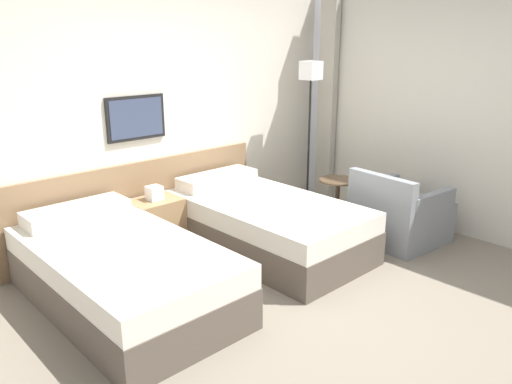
# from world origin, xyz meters

# --- Properties ---
(ground_plane) EXTENTS (16.00, 16.00, 0.00)m
(ground_plane) POSITION_xyz_m (0.00, 0.00, 0.00)
(ground_plane) COLOR slate
(wall_headboard) EXTENTS (10.00, 0.10, 2.70)m
(wall_headboard) POSITION_xyz_m (-0.02, 1.97, 1.30)
(wall_headboard) COLOR beige
(wall_headboard) RESTS_ON ground_plane
(wall_window) EXTENTS (0.21, 4.44, 2.70)m
(wall_window) POSITION_xyz_m (2.39, -0.17, 1.34)
(wall_window) COLOR white
(wall_window) RESTS_ON ground_plane
(bed_near_door) EXTENTS (1.13, 2.05, 0.65)m
(bed_near_door) POSITION_xyz_m (-1.12, 0.89, 0.27)
(bed_near_door) COLOR brown
(bed_near_door) RESTS_ON ground_plane
(bed_near_window) EXTENTS (1.13, 2.05, 0.65)m
(bed_near_window) POSITION_xyz_m (0.50, 0.89, 0.27)
(bed_near_window) COLOR brown
(bed_near_window) RESTS_ON ground_plane
(nightstand) EXTENTS (0.51, 0.39, 0.67)m
(nightstand) POSITION_xyz_m (-0.31, 1.66, 0.27)
(nightstand) COLOR #9E7A51
(nightstand) RESTS_ON ground_plane
(floor_lamp) EXTENTS (0.24, 0.24, 1.83)m
(floor_lamp) POSITION_xyz_m (1.78, 1.45, 1.48)
(floor_lamp) COLOR black
(floor_lamp) RESTS_ON ground_plane
(side_table) EXTENTS (0.41, 0.41, 0.59)m
(side_table) POSITION_xyz_m (1.47, 0.74, 0.41)
(side_table) COLOR brown
(side_table) RESTS_ON ground_plane
(armchair) EXTENTS (0.89, 0.86, 0.78)m
(armchair) POSITION_xyz_m (1.68, 0.08, 0.27)
(armchair) COLOR gray
(armchair) RESTS_ON ground_plane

